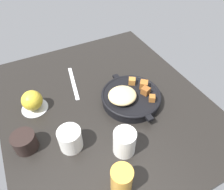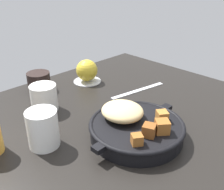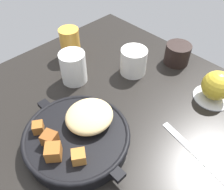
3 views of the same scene
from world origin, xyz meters
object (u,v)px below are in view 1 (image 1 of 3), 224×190
(cast_iron_skillet, at_px, (130,97))
(butter_knife, at_px, (73,83))
(coffee_mug_dark, at_px, (25,142))
(red_apple, at_px, (32,100))
(ceramic_mug_white, at_px, (70,139))
(juice_glass_amber, at_px, (122,180))
(white_creamer_pitcher, at_px, (124,142))

(cast_iron_skillet, distance_m, butter_knife, 0.28)
(coffee_mug_dark, bearing_deg, cast_iron_skillet, -86.74)
(red_apple, relative_size, ceramic_mug_white, 0.99)
(ceramic_mug_white, height_order, juice_glass_amber, juice_glass_amber)
(cast_iron_skillet, height_order, butter_knife, cast_iron_skillet)
(coffee_mug_dark, bearing_deg, red_apple, -20.77)
(butter_knife, distance_m, coffee_mug_dark, 0.35)
(ceramic_mug_white, xyz_separation_m, coffee_mug_dark, (0.06, 0.14, -0.01))
(coffee_mug_dark, bearing_deg, ceramic_mug_white, -114.87)
(red_apple, relative_size, butter_knife, 0.36)
(red_apple, distance_m, butter_knife, 0.21)
(cast_iron_skillet, bearing_deg, juice_glass_amber, 145.30)
(butter_knife, distance_m, white_creamer_pitcher, 0.41)
(red_apple, distance_m, juice_glass_amber, 0.46)
(cast_iron_skillet, distance_m, white_creamer_pitcher, 0.23)
(red_apple, relative_size, juice_glass_amber, 0.81)
(red_apple, distance_m, ceramic_mug_white, 0.24)
(red_apple, distance_m, white_creamer_pitcher, 0.40)
(butter_knife, height_order, ceramic_mug_white, ceramic_mug_white)
(red_apple, xyz_separation_m, ceramic_mug_white, (-0.23, -0.08, -0.01))
(ceramic_mug_white, distance_m, coffee_mug_dark, 0.15)
(cast_iron_skillet, distance_m, red_apple, 0.39)
(butter_knife, xyz_separation_m, coffee_mug_dark, (-0.24, 0.25, 0.03))
(cast_iron_skillet, bearing_deg, coffee_mug_dark, 93.26)
(red_apple, bearing_deg, ceramic_mug_white, -161.97)
(butter_knife, bearing_deg, coffee_mug_dark, 144.04)
(ceramic_mug_white, distance_m, white_creamer_pitcher, 0.18)
(butter_knife, height_order, white_creamer_pitcher, white_creamer_pitcher)
(juice_glass_amber, bearing_deg, red_apple, 20.15)
(cast_iron_skillet, relative_size, ceramic_mug_white, 3.53)
(red_apple, height_order, butter_knife, red_apple)
(ceramic_mug_white, bearing_deg, juice_glass_amber, -157.48)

